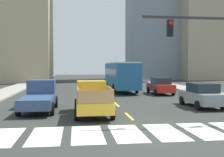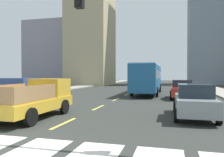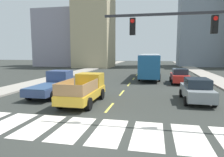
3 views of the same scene
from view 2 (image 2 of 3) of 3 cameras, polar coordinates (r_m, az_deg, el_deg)
sidewalk_left at (r=27.84m, az=-18.74°, el=-3.40°), size 2.90×110.00×0.15m
crosswalk_stripe_5 at (r=6.77m, az=-21.33°, el=-18.02°), size 1.35×3.26×0.01m
lane_dash_0 at (r=10.51m, az=-12.15°, el=-11.08°), size 0.16×2.40×0.01m
lane_dash_1 at (r=15.07m, az=-3.48°, el=-7.37°), size 0.16×2.40×0.01m
lane_dash_2 at (r=19.85m, az=1.04°, el=-5.33°), size 0.16×2.40×0.01m
lane_dash_3 at (r=24.71m, az=3.78°, el=-4.07°), size 0.16×2.40×0.01m
lane_dash_4 at (r=29.62m, az=5.61°, el=-3.23°), size 0.16×2.40×0.01m
lane_dash_5 at (r=34.56m, az=6.91°, el=-2.62°), size 0.16×2.40×0.01m
lane_dash_6 at (r=39.51m, az=7.89°, el=-2.16°), size 0.16×2.40×0.01m
lane_dash_7 at (r=44.47m, az=8.65°, el=-1.81°), size 0.16×2.40×0.01m
pickup_stakebed at (r=12.35m, az=-18.46°, el=-4.92°), size 2.18×5.20×1.96m
pickup_dark at (r=15.81m, az=-25.16°, el=-3.72°), size 2.18×5.20×1.96m
city_bus at (r=25.37m, az=8.98°, el=0.46°), size 2.72×10.80×3.32m
sedan_mid at (r=21.12m, az=17.26°, el=-2.66°), size 2.02×4.40×1.72m
sedan_far at (r=12.15m, az=20.20°, el=-5.38°), size 2.02×4.40×1.72m
block_mid_left at (r=54.70m, az=-15.39°, el=6.24°), size 10.43×7.16×14.40m
block_low_left at (r=48.61m, az=-5.36°, el=12.30°), size 8.38×9.67×23.40m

